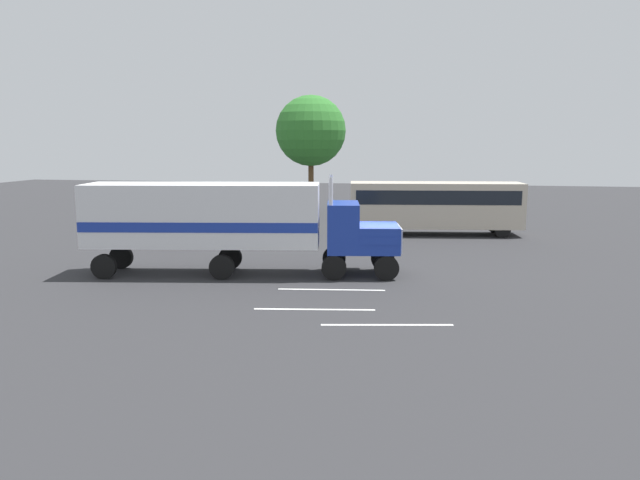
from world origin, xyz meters
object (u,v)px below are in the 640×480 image
Objects in this scene: semi_truck at (228,220)px; parked_car at (175,230)px; tree_left at (311,131)px; parked_bus at (435,203)px; person_bystander at (227,245)px.

parked_car is (-5.91, 7.52, -1.72)m from semi_truck.
semi_truck is 3.08× the size of parked_car.
semi_truck is at bearing -88.33° from tree_left.
semi_truck is at bearing -124.20° from parked_bus.
semi_truck is at bearing -69.61° from person_bystander.
tree_left reaches higher than parked_car.
person_bystander is 0.17× the size of tree_left.
person_bystander is at bearing -90.79° from tree_left.
parked_bus is 1.15× the size of tree_left.
parked_bus is at bearing -42.60° from tree_left.
parked_bus is at bearing 55.80° from semi_truck.
parked_car is at bearing 128.17° from semi_truck.
person_bystander is 0.15× the size of parked_bus.
semi_truck is 16.70m from parked_bus.
semi_truck is at bearing -51.83° from parked_car.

